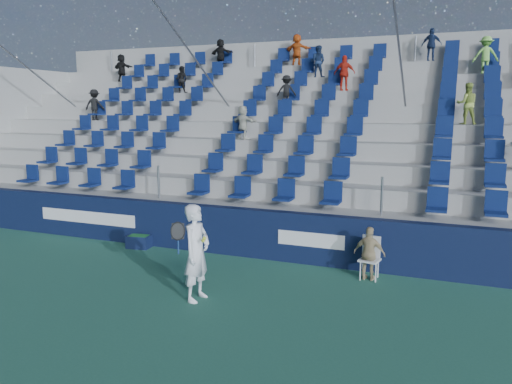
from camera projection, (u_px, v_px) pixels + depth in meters
ground at (192, 301)px, 9.55m from camera, size 70.00×70.00×0.00m
sponsor_wall at (254, 233)px, 12.33m from camera, size 24.00×0.32×1.20m
grandstand at (311, 153)px, 16.74m from camera, size 24.00×8.17×6.63m
tennis_player at (197, 253)px, 9.50m from camera, size 0.69×0.71×1.88m
line_judge_chair at (370, 254)px, 10.81m from camera, size 0.47×0.48×0.92m
line_judge at (369, 254)px, 10.66m from camera, size 0.71×0.36×1.17m
ball_bin at (139, 241)px, 13.18m from camera, size 0.65×0.48×0.34m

